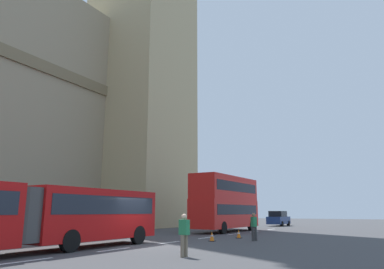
{
  "coord_description": "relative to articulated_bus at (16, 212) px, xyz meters",
  "views": [
    {
      "loc": [
        -15.36,
        -12.23,
        1.78
      ],
      "look_at": [
        12.55,
        4.45,
        8.87
      ],
      "focal_mm": 33.12,
      "sensor_mm": 36.0,
      "label": 1
    }
  ],
  "objects": [
    {
      "name": "ground_plane",
      "position": [
        6.04,
        -1.99,
        -1.75
      ],
      "size": [
        160.0,
        160.0,
        0.0
      ],
      "primitive_type": "plane",
      "color": "#424244"
    },
    {
      "name": "lane_centre_marking",
      "position": [
        8.5,
        -1.99,
        -1.74
      ],
      "size": [
        39.0,
        0.16,
        0.01
      ],
      "color": "silver",
      "rests_on": "ground_plane"
    },
    {
      "name": "articulated_bus",
      "position": [
        0.0,
        0.0,
        0.0
      ],
      "size": [
        16.17,
        2.54,
        2.9
      ],
      "color": "#B20F0F",
      "rests_on": "ground_plane"
    },
    {
      "name": "double_decker_bus",
      "position": [
        20.55,
        0.0,
        0.96
      ],
      "size": [
        9.51,
        2.54,
        4.9
      ],
      "color": "red",
      "rests_on": "ground_plane"
    },
    {
      "name": "sedan_lead",
      "position": [
        36.07,
        0.05,
        -0.83
      ],
      "size": [
        4.4,
        1.86,
        1.85
      ],
      "color": "navy",
      "rests_on": "ground_plane"
    },
    {
      "name": "traffic_cone_west",
      "position": [
        10.67,
        -3.7,
        -1.46
      ],
      "size": [
        0.36,
        0.36,
        0.58
      ],
      "color": "black",
      "rests_on": "ground_plane"
    },
    {
      "name": "traffic_cone_middle",
      "position": [
        13.93,
        -4.07,
        -1.46
      ],
      "size": [
        0.36,
        0.36,
        0.58
      ],
      "color": "black",
      "rests_on": "ground_plane"
    },
    {
      "name": "pedestrian_near_cones",
      "position": [
        3.21,
        -6.37,
        -0.83
      ],
      "size": [
        0.36,
        0.43,
        1.69
      ],
      "color": "#726651",
      "rests_on": "ground_plane"
    },
    {
      "name": "pedestrian_by_kerb",
      "position": [
        12.23,
        -5.85,
        -0.83
      ],
      "size": [
        0.45,
        0.46,
        1.69
      ],
      "color": "#333333",
      "rests_on": "ground_plane"
    }
  ]
}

